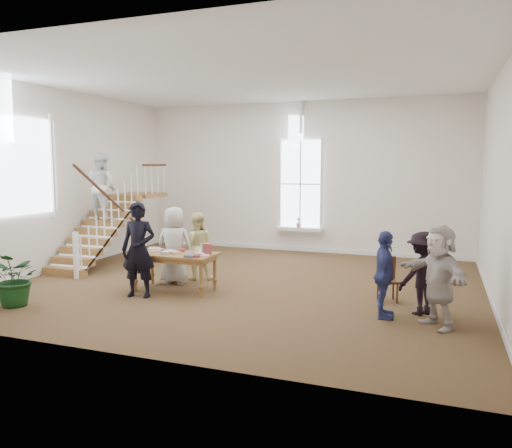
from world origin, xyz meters
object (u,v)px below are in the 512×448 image
at_px(woman_cluster_b, 422,273).
at_px(floor_plant, 16,278).
at_px(woman_cluster_c, 439,276).
at_px(elderly_woman, 174,245).
at_px(side_chair, 387,277).
at_px(police_officer, 138,250).
at_px(woman_cluster_a, 384,275).
at_px(person_yellow, 197,246).
at_px(library_table, 175,257).

bearing_deg(woman_cluster_b, floor_plant, -30.18).
bearing_deg(woman_cluster_b, woman_cluster_c, 66.52).
height_order(elderly_woman, side_chair, elderly_woman).
relative_size(police_officer, side_chair, 2.23).
distance_m(woman_cluster_a, woman_cluster_b, 0.75).
bearing_deg(police_officer, person_yellow, 67.21).
bearing_deg(woman_cluster_c, elderly_woman, -139.84).
xyz_separation_m(person_yellow, floor_plant, (-2.17, -3.13, -0.24)).
bearing_deg(floor_plant, library_table, 42.39).
relative_size(police_officer, elderly_woman, 1.11).
bearing_deg(floor_plant, person_yellow, 55.24).
relative_size(library_table, woman_cluster_b, 1.17).
height_order(woman_cluster_a, side_chair, woman_cluster_a).
bearing_deg(person_yellow, woman_cluster_a, 134.44).
xyz_separation_m(library_table, woman_cluster_a, (4.29, -0.39, 0.04)).
height_order(library_table, woman_cluster_c, woman_cluster_c).
distance_m(woman_cluster_b, side_chair, 1.02).
distance_m(police_officer, woman_cluster_c, 5.63).
relative_size(library_table, woman_cluster_c, 1.02).
height_order(police_officer, woman_cluster_b, police_officer).
height_order(elderly_woman, person_yellow, elderly_woman).
distance_m(library_table, woman_cluster_c, 5.20).
height_order(police_officer, woman_cluster_c, police_officer).
bearing_deg(woman_cluster_b, side_chair, -93.94).
xyz_separation_m(library_table, police_officer, (-0.46, -0.65, 0.23)).
bearing_deg(side_chair, elderly_woman, 163.02).
height_order(woman_cluster_b, side_chair, woman_cluster_b).
relative_size(woman_cluster_a, side_chair, 1.77).
bearing_deg(person_yellow, woman_cluster_c, 135.42).
xyz_separation_m(police_officer, person_yellow, (0.40, 1.75, -0.18)).
height_order(person_yellow, floor_plant, person_yellow).
bearing_deg(woman_cluster_a, person_yellow, 66.64).
distance_m(police_officer, person_yellow, 1.80).
height_order(person_yellow, side_chair, person_yellow).
distance_m(police_officer, woman_cluster_a, 4.76).
xyz_separation_m(woman_cluster_b, floor_plant, (-7.12, -2.10, -0.21)).
relative_size(police_officer, woman_cluster_b, 1.29).
distance_m(woman_cluster_c, floor_plant, 7.55).
distance_m(elderly_woman, side_chair, 4.61).
height_order(library_table, person_yellow, person_yellow).
xyz_separation_m(elderly_woman, person_yellow, (0.30, 0.50, -0.08)).
bearing_deg(side_chair, library_table, 171.20).
bearing_deg(woman_cluster_b, woman_cluster_a, -9.73).
height_order(floor_plant, side_chair, floor_plant).
bearing_deg(person_yellow, side_chair, 149.09).
distance_m(elderly_woman, woman_cluster_c, 5.65).
distance_m(person_yellow, woman_cluster_c, 5.49).
xyz_separation_m(library_table, side_chair, (4.23, 0.78, -0.25)).
bearing_deg(police_officer, elderly_woman, 75.51).
relative_size(person_yellow, woman_cluster_c, 0.92).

